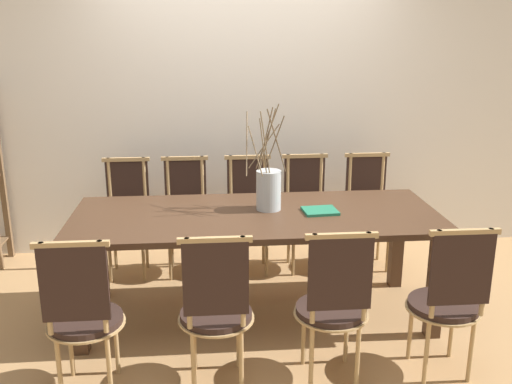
{
  "coord_description": "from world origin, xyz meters",
  "views": [
    {
      "loc": [
        -0.32,
        -3.6,
        1.95
      ],
      "look_at": [
        0.0,
        0.0,
        0.9
      ],
      "focal_mm": 40.0,
      "sensor_mm": 36.0,
      "label": 1
    }
  ],
  "objects_px": {
    "chair_near_center": "(334,303)",
    "vase_centerpiece": "(268,189)",
    "chair_far_center": "(249,212)",
    "book_stack": "(320,211)",
    "dining_table": "(256,227)"
  },
  "relations": [
    {
      "from": "chair_near_center",
      "to": "chair_far_center",
      "type": "distance_m",
      "value": 1.66
    },
    {
      "from": "chair_near_center",
      "to": "book_stack",
      "type": "height_order",
      "value": "chair_near_center"
    },
    {
      "from": "vase_centerpiece",
      "to": "book_stack",
      "type": "height_order",
      "value": "vase_centerpiece"
    },
    {
      "from": "chair_far_center",
      "to": "vase_centerpiece",
      "type": "bearing_deg",
      "value": 96.27
    },
    {
      "from": "chair_near_center",
      "to": "vase_centerpiece",
      "type": "relative_size",
      "value": 1.33
    },
    {
      "from": "dining_table",
      "to": "book_stack",
      "type": "height_order",
      "value": "book_stack"
    },
    {
      "from": "chair_near_center",
      "to": "chair_far_center",
      "type": "relative_size",
      "value": 1.0
    },
    {
      "from": "chair_far_center",
      "to": "book_stack",
      "type": "distance_m",
      "value": 0.96
    },
    {
      "from": "dining_table",
      "to": "book_stack",
      "type": "bearing_deg",
      "value": -1.29
    },
    {
      "from": "chair_near_center",
      "to": "vase_centerpiece",
      "type": "height_order",
      "value": "vase_centerpiece"
    },
    {
      "from": "chair_near_center",
      "to": "vase_centerpiece",
      "type": "xyz_separation_m",
      "value": [
        -0.26,
        0.9,
        0.4
      ]
    },
    {
      "from": "chair_near_center",
      "to": "vase_centerpiece",
      "type": "distance_m",
      "value": 1.02
    },
    {
      "from": "chair_far_center",
      "to": "vase_centerpiece",
      "type": "distance_m",
      "value": 0.83
    },
    {
      "from": "chair_near_center",
      "to": "book_stack",
      "type": "bearing_deg",
      "value": 84.64
    },
    {
      "from": "chair_near_center",
      "to": "chair_far_center",
      "type": "bearing_deg",
      "value": 101.94
    }
  ]
}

